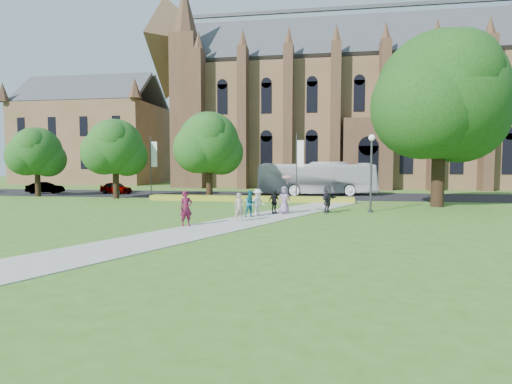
% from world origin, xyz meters
% --- Properties ---
extents(ground, '(160.00, 160.00, 0.00)m').
position_xyz_m(ground, '(0.00, 0.00, 0.00)').
color(ground, '#3D631D').
rests_on(ground, ground).
extents(road, '(160.00, 10.00, 0.02)m').
position_xyz_m(road, '(0.00, 20.00, 0.01)').
color(road, black).
rests_on(road, ground).
extents(footpath, '(15.58, 28.54, 0.04)m').
position_xyz_m(footpath, '(0.00, 1.00, 0.02)').
color(footpath, '#B2B2A8').
rests_on(footpath, ground).
extents(flower_hedge, '(18.00, 1.40, 0.45)m').
position_xyz_m(flower_hedge, '(-2.00, 13.20, 0.23)').
color(flower_hedge, gold).
rests_on(flower_hedge, ground).
extents(cathedral, '(52.60, 18.25, 28.00)m').
position_xyz_m(cathedral, '(10.00, 39.73, 12.98)').
color(cathedral, brown).
rests_on(cathedral, ground).
extents(building_west, '(22.00, 14.00, 18.30)m').
position_xyz_m(building_west, '(-34.00, 42.00, 9.21)').
color(building_west, brown).
rests_on(building_west, ground).
extents(streetlamp, '(0.44, 0.44, 5.24)m').
position_xyz_m(streetlamp, '(7.50, 6.50, 3.30)').
color(streetlamp, '#38383D').
rests_on(streetlamp, ground).
extents(large_tree, '(9.60, 9.60, 13.20)m').
position_xyz_m(large_tree, '(13.00, 11.00, 8.37)').
color(large_tree, '#332114').
rests_on(large_tree, ground).
extents(street_tree_0, '(5.20, 5.20, 7.50)m').
position_xyz_m(street_tree_0, '(-15.00, 14.00, 4.87)').
color(street_tree_0, '#332114').
rests_on(street_tree_0, ground).
extents(street_tree_1, '(5.60, 5.60, 8.05)m').
position_xyz_m(street_tree_1, '(-6.00, 14.50, 5.22)').
color(street_tree_1, '#332114').
rests_on(street_tree_1, ground).
extents(street_tree_2, '(4.80, 4.80, 6.95)m').
position_xyz_m(street_tree_2, '(-24.00, 15.00, 4.53)').
color(street_tree_2, '#332114').
rests_on(street_tree_2, ground).
extents(banner_pole_0, '(0.70, 0.10, 6.00)m').
position_xyz_m(banner_pole_0, '(2.11, 15.20, 3.39)').
color(banner_pole_0, '#38383D').
rests_on(banner_pole_0, ground).
extents(banner_pole_1, '(0.70, 0.10, 6.00)m').
position_xyz_m(banner_pole_1, '(-11.89, 15.20, 3.39)').
color(banner_pole_1, '#38383D').
rests_on(banner_pole_1, ground).
extents(tour_coach, '(12.78, 5.02, 3.47)m').
position_xyz_m(tour_coach, '(3.70, 21.09, 1.76)').
color(tour_coach, silver).
rests_on(tour_coach, road).
extents(car_0, '(4.05, 2.67, 1.28)m').
position_xyz_m(car_0, '(-17.98, 19.47, 0.66)').
color(car_0, gray).
rests_on(car_0, road).
extents(car_1, '(3.98, 2.17, 1.24)m').
position_xyz_m(car_1, '(-25.91, 18.62, 0.64)').
color(car_1, gray).
rests_on(car_1, road).
extents(pedestrian_0, '(0.80, 0.76, 1.84)m').
position_xyz_m(pedestrian_0, '(-2.77, -1.46, 0.96)').
color(pedestrian_0, '#5A142F').
rests_on(pedestrian_0, footpath).
extents(pedestrian_1, '(0.98, 0.92, 1.61)m').
position_xyz_m(pedestrian_1, '(-0.06, 2.55, 0.84)').
color(pedestrian_1, '#176373').
rests_on(pedestrian_1, footpath).
extents(pedestrian_2, '(1.17, 1.20, 1.65)m').
position_xyz_m(pedestrian_2, '(0.25, 3.46, 0.87)').
color(pedestrian_2, silver).
rests_on(pedestrian_2, footpath).
extents(pedestrian_3, '(0.88, 0.91, 1.53)m').
position_xyz_m(pedestrian_3, '(1.16, 4.51, 0.80)').
color(pedestrian_3, black).
rests_on(pedestrian_3, footpath).
extents(pedestrian_4, '(0.96, 0.71, 1.77)m').
position_xyz_m(pedestrian_4, '(1.82, 4.55, 0.93)').
color(pedestrian_4, gray).
rests_on(pedestrian_4, footpath).
extents(pedestrian_5, '(1.26, 1.70, 1.78)m').
position_xyz_m(pedestrian_5, '(4.62, 5.62, 0.93)').
color(pedestrian_5, '#2C2B33').
rests_on(pedestrian_5, footpath).
extents(pedestrian_6, '(0.69, 0.59, 1.60)m').
position_xyz_m(pedestrian_6, '(-0.37, 0.67, 0.84)').
color(pedestrian_6, gray).
rests_on(pedestrian_6, footpath).
extents(parasol, '(0.95, 0.95, 0.64)m').
position_xyz_m(parasol, '(2.00, 4.65, 2.13)').
color(parasol, '#E5A6A1').
rests_on(parasol, pedestrian_4).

